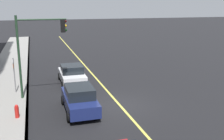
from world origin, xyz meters
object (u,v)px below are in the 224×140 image
at_px(traffic_light_mast, 37,43).
at_px(fire_hydrant, 17,112).
at_px(car_white, 72,74).
at_px(car_navy, 79,99).
at_px(street_sign_post, 14,73).

relative_size(traffic_light_mast, fire_hydrant, 6.21).
xyz_separation_m(car_white, fire_hydrant, (-6.52, 4.14, -0.33)).
xyz_separation_m(car_navy, street_sign_post, (4.62, 4.01, 0.79)).
relative_size(car_navy, fire_hydrant, 4.61).
height_order(car_white, car_navy, car_navy).
bearing_deg(car_white, fire_hydrant, 147.54).
relative_size(traffic_light_mast, street_sign_post, 2.12).
relative_size(car_white, fire_hydrant, 4.46).
bearing_deg(street_sign_post, car_navy, -139.04).
bearing_deg(traffic_light_mast, fire_hydrant, 157.37).
bearing_deg(car_white, street_sign_post, 110.34).
bearing_deg(traffic_light_mast, car_white, -41.33).
distance_m(car_white, street_sign_post, 4.82).
bearing_deg(traffic_light_mast, car_navy, -144.45).
bearing_deg(car_navy, street_sign_post, 40.96).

